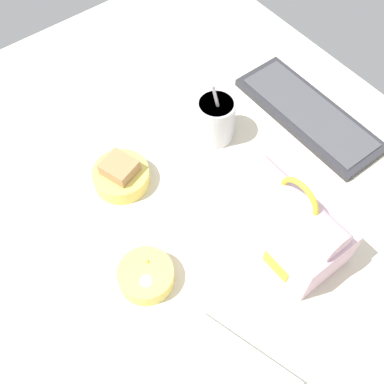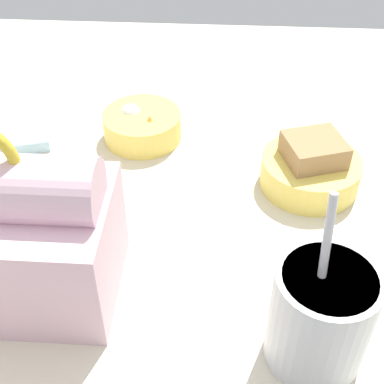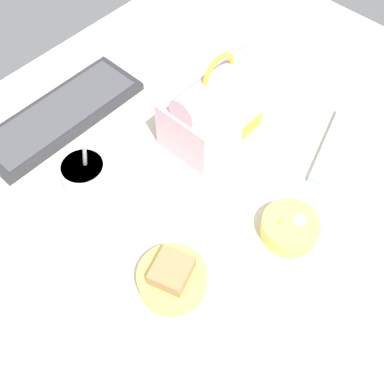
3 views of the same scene
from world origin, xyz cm
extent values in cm
cube|color=beige|center=(0.00, 0.00, 1.00)|extent=(140.00, 110.00, 2.00)
cube|color=#2D2D33|center=(-4.79, 35.42, 2.90)|extent=(36.42, 13.36, 1.80)
cube|color=#47474C|center=(-4.79, 35.42, 3.95)|extent=(33.51, 10.95, 0.30)
cube|color=beige|center=(15.19, 8.89, 7.52)|extent=(21.84, 12.92, 11.04)
cylinder|color=beige|center=(15.19, 8.89, 14.71)|extent=(20.74, 6.07, 6.07)
cube|color=yellow|center=(19.01, 2.33, 5.04)|extent=(6.11, 0.30, 3.31)
torus|color=yellow|center=(15.19, 8.89, 17.45)|extent=(8.64, 1.00, 8.64)
cylinder|color=silver|center=(-13.94, 14.84, 7.16)|extent=(8.46, 8.46, 10.31)
cylinder|color=#C6892D|center=(-13.94, 14.84, 12.01)|extent=(7.44, 7.44, 0.60)
cylinder|color=silver|center=(-13.31, 14.42, 13.42)|extent=(0.70, 3.55, 11.67)
cylinder|color=#EFD65B|center=(-16.03, -8.74, 3.89)|extent=(11.82, 11.82, 3.78)
cube|color=#A87F51|center=(-16.03, -8.74, 5.97)|extent=(8.01, 7.63, 5.29)
cylinder|color=#EFD65B|center=(5.40, -17.36, 3.86)|extent=(10.42, 10.42, 3.72)
ellipsoid|color=white|center=(6.97, -18.14, 4.97)|extent=(2.84, 2.84, 3.34)
cone|color=#EFBC47|center=(4.10, -15.90, 4.88)|extent=(4.71, 4.71, 3.16)
sphere|color=#4C5623|center=(5.74, -20.52, 3.93)|extent=(1.25, 1.25, 1.25)
sphere|color=#4C5623|center=(6.18, -19.92, 3.93)|extent=(1.25, 1.25, 1.25)
sphere|color=#4C5623|center=(6.23, -19.17, 3.93)|extent=(1.25, 1.25, 1.25)
cube|color=#99C6D6|center=(27.23, -11.53, 2.80)|extent=(20.17, 8.18, 1.60)
camera|label=1|loc=(38.09, -31.94, 86.97)|focal=45.00mm
camera|label=2|loc=(-5.04, 42.14, 43.94)|focal=50.00mm
camera|label=3|loc=(-38.07, -33.56, 79.17)|focal=45.00mm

